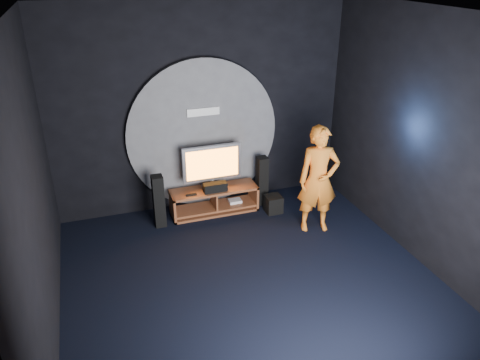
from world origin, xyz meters
name	(u,v)px	position (x,y,z in m)	size (l,w,h in m)	color
floor	(252,282)	(0.00, 0.00, 0.00)	(5.00, 5.00, 0.00)	black
back_wall	(201,108)	(0.00, 2.50, 1.75)	(5.00, 0.04, 3.50)	black
front_wall	(368,293)	(0.00, -2.50, 1.75)	(5.00, 0.04, 3.50)	black
left_wall	(32,197)	(-2.50, 0.00, 1.75)	(0.04, 5.00, 3.50)	black
right_wall	(425,142)	(2.50, 0.00, 1.75)	(0.04, 5.00, 3.50)	black
ceiling	(255,13)	(0.00, 0.00, 3.50)	(5.00, 5.00, 0.01)	black
wall_disc_panel	(203,135)	(0.00, 2.44, 1.30)	(2.60, 0.11, 2.60)	#515156
media_console	(214,202)	(0.06, 2.05, 0.19)	(1.50, 0.45, 0.45)	brown
tv	(212,165)	(0.05, 2.12, 0.87)	(1.01, 0.22, 0.76)	#BCBBC3
center_speaker	(215,187)	(0.05, 1.95, 0.53)	(0.40, 0.15, 0.15)	black
remote	(191,195)	(-0.37, 1.93, 0.46)	(0.18, 0.05, 0.02)	black
tower_speaker_left	(159,201)	(-0.92, 1.91, 0.45)	(0.18, 0.20, 0.90)	black
tower_speaker_right	(262,181)	(0.95, 2.08, 0.45)	(0.18, 0.20, 0.90)	black
subwoofer	(273,204)	(1.03, 1.72, 0.15)	(0.28, 0.28, 0.30)	black
player	(318,180)	(1.47, 1.00, 0.88)	(0.64, 0.42, 1.76)	orange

